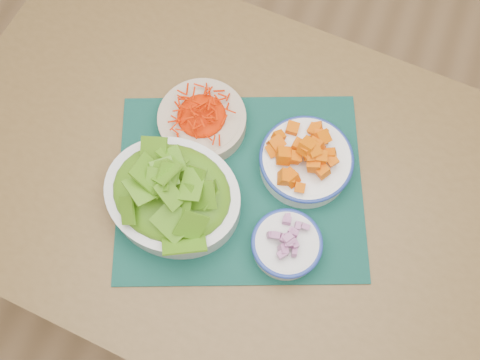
{
  "coord_description": "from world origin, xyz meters",
  "views": [
    {
      "loc": [
        -0.15,
        -0.35,
        1.77
      ],
      "look_at": [
        -0.28,
        -0.0,
        0.78
      ],
      "focal_mm": 40.0,
      "sensor_mm": 36.0,
      "label": 1
    }
  ],
  "objects_px": {
    "table": "(228,188)",
    "onion_bowl": "(287,244)",
    "lettuce_bowl": "(171,192)",
    "carrot_bowl": "(202,119)",
    "squash_bowl": "(307,158)",
    "placemat": "(240,185)"
  },
  "relations": [
    {
      "from": "squash_bowl",
      "to": "lettuce_bowl",
      "type": "height_order",
      "value": "lettuce_bowl"
    },
    {
      "from": "lettuce_bowl",
      "to": "carrot_bowl",
      "type": "bearing_deg",
      "value": 97.11
    },
    {
      "from": "table",
      "to": "lettuce_bowl",
      "type": "xyz_separation_m",
      "value": [
        -0.07,
        -0.1,
        0.16
      ]
    },
    {
      "from": "placemat",
      "to": "lettuce_bowl",
      "type": "distance_m",
      "value": 0.15
    },
    {
      "from": "squash_bowl",
      "to": "carrot_bowl",
      "type": "bearing_deg",
      "value": 177.07
    },
    {
      "from": "placemat",
      "to": "squash_bowl",
      "type": "relative_size",
      "value": 2.38
    },
    {
      "from": "placemat",
      "to": "carrot_bowl",
      "type": "height_order",
      "value": "carrot_bowl"
    },
    {
      "from": "placemat",
      "to": "squash_bowl",
      "type": "height_order",
      "value": "squash_bowl"
    },
    {
      "from": "placemat",
      "to": "carrot_bowl",
      "type": "xyz_separation_m",
      "value": [
        -0.12,
        0.1,
        0.03
      ]
    },
    {
      "from": "placemat",
      "to": "carrot_bowl",
      "type": "relative_size",
      "value": 2.18
    },
    {
      "from": "placemat",
      "to": "squash_bowl",
      "type": "xyz_separation_m",
      "value": [
        0.11,
        0.09,
        0.05
      ]
    },
    {
      "from": "placemat",
      "to": "squash_bowl",
      "type": "distance_m",
      "value": 0.15
    },
    {
      "from": "carrot_bowl",
      "to": "lettuce_bowl",
      "type": "xyz_separation_m",
      "value": [
        0.01,
        -0.18,
        0.03
      ]
    },
    {
      "from": "placemat",
      "to": "squash_bowl",
      "type": "bearing_deg",
      "value": 16.76
    },
    {
      "from": "placemat",
      "to": "table",
      "type": "bearing_deg",
      "value": 133.09
    },
    {
      "from": "onion_bowl",
      "to": "lettuce_bowl",
      "type": "bearing_deg",
      "value": 177.5
    },
    {
      "from": "table",
      "to": "onion_bowl",
      "type": "xyz_separation_m",
      "value": [
        0.16,
        -0.11,
        0.13
      ]
    },
    {
      "from": "placemat",
      "to": "lettuce_bowl",
      "type": "relative_size",
      "value": 1.76
    },
    {
      "from": "carrot_bowl",
      "to": "squash_bowl",
      "type": "xyz_separation_m",
      "value": [
        0.23,
        -0.01,
        0.01
      ]
    },
    {
      "from": "squash_bowl",
      "to": "onion_bowl",
      "type": "height_order",
      "value": "squash_bowl"
    },
    {
      "from": "squash_bowl",
      "to": "onion_bowl",
      "type": "relative_size",
      "value": 1.39
    },
    {
      "from": "squash_bowl",
      "to": "onion_bowl",
      "type": "xyz_separation_m",
      "value": [
        0.02,
        -0.18,
        -0.01
      ]
    }
  ]
}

